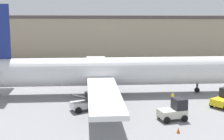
# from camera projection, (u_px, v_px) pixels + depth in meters

# --- Properties ---
(ground_plane) EXTENTS (400.00, 400.00, 0.00)m
(ground_plane) POSITION_uv_depth(u_px,v_px,m) (112.00, 94.00, 47.72)
(ground_plane) COLOR gray
(terminal_building) EXTENTS (90.64, 12.22, 10.29)m
(terminal_building) POSITION_uv_depth(u_px,v_px,m) (144.00, 38.00, 79.57)
(terminal_building) COLOR gray
(terminal_building) RESTS_ON ground_plane
(airplane) EXTENTS (40.95, 37.30, 12.35)m
(airplane) POSITION_uv_depth(u_px,v_px,m) (104.00, 72.00, 47.08)
(airplane) COLOR silver
(airplane) RESTS_ON ground_plane
(ground_crew_worker) EXTENTS (0.39, 0.39, 1.75)m
(ground_crew_worker) POSITION_uv_depth(u_px,v_px,m) (173.00, 99.00, 41.30)
(ground_crew_worker) COLOR #1E2338
(ground_crew_worker) RESTS_ON ground_plane
(baggage_tug) EXTENTS (3.32, 2.90, 2.31)m
(baggage_tug) POSITION_uv_depth(u_px,v_px,m) (174.00, 110.00, 36.46)
(baggage_tug) COLOR beige
(baggage_tug) RESTS_ON ground_plane
(belt_loader_truck) EXTENTS (3.68, 3.19, 2.09)m
(belt_loader_truck) POSITION_uv_depth(u_px,v_px,m) (87.00, 102.00, 40.01)
(belt_loader_truck) COLOR silver
(belt_loader_truck) RESTS_ON ground_plane
(safety_cone_near) EXTENTS (0.36, 0.36, 0.55)m
(safety_cone_near) POSITION_uv_depth(u_px,v_px,m) (178.00, 130.00, 32.64)
(safety_cone_near) COLOR #EF590F
(safety_cone_near) RESTS_ON ground_plane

